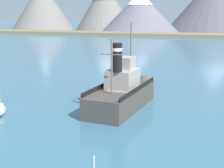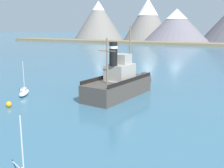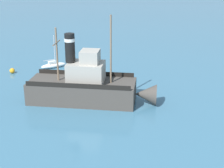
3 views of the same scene
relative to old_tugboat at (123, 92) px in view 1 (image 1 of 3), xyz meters
The scene contains 5 objects.
ground_plane 2.16m from the old_tugboat, 93.18° to the right, with size 600.00×600.00×0.00m, color #38667F.
mountain_ridge 143.12m from the old_tugboat, 89.29° to the left, with size 184.30×62.80×31.16m.
shoreline_strip 107.83m from the old_tugboat, 90.03° to the left, with size 240.00×12.00×1.20m, color #7A6B4C.
old_tugboat is the anchor object (origin of this frame).
sailboat_white 14.08m from the old_tugboat, 155.07° to the right, with size 2.84×3.84×4.90m.
Camera 1 is at (9.17, -37.05, 11.55)m, focal length 55.00 mm.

